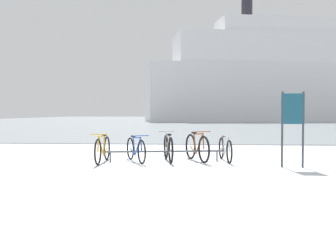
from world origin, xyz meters
name	(u,v)px	position (x,y,z in m)	size (l,w,h in m)	color
ground	(182,121)	(0.00, 53.90, -0.04)	(80.00, 132.00, 0.08)	silver
bike_rack	(164,152)	(1.49, 4.18, 0.27)	(3.26, 0.56, 0.31)	#4C5156
bicycle_0	(103,149)	(-0.16, 3.82, 0.36)	(0.46, 1.76, 0.80)	black
bicycle_1	(136,149)	(0.72, 4.04, 0.34)	(0.80, 1.52, 0.75)	black
bicycle_2	(168,148)	(1.60, 4.24, 0.37)	(0.52, 1.68, 0.83)	black
bicycle_3	(197,147)	(2.40, 4.33, 0.38)	(0.73, 1.61, 0.85)	black
bicycle_4	(225,149)	(3.18, 4.35, 0.34)	(0.46, 1.71, 0.74)	black
info_sign	(293,116)	(4.74, 3.24, 1.26)	(0.55, 0.09, 1.87)	#33383D
ferry_ship	(285,79)	(16.27, 57.32, 6.61)	(45.65, 18.66, 19.71)	white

